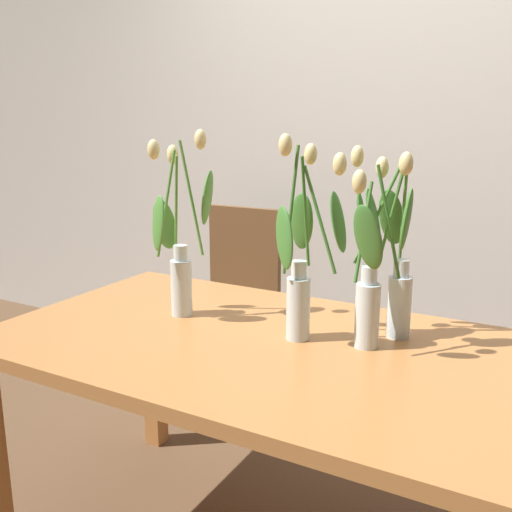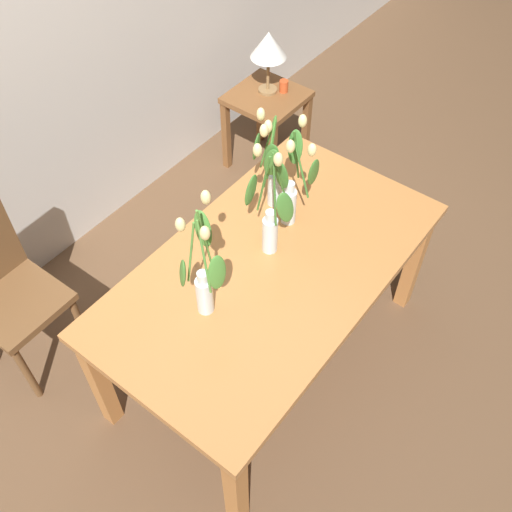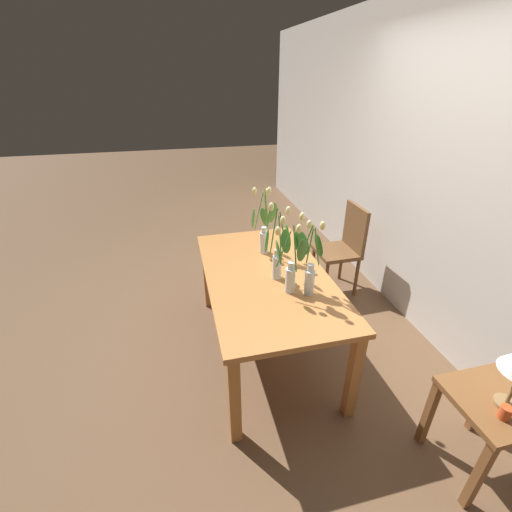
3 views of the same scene
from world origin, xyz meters
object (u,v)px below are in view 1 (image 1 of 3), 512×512
Objects in this scene: tulip_vase_0 at (179,250)px; dining_table at (266,371)px; dining_chair at (235,289)px; tulip_vase_1 at (303,267)px; tulip_vase_2 at (373,284)px; tulip_vase_3 at (390,263)px.

dining_table is at bearing -11.00° from tulip_vase_0.
dining_chair is (-0.37, 0.95, -0.43)m from tulip_vase_0.
tulip_vase_1 reaches higher than dining_chair.
tulip_vase_0 reaches higher than tulip_vase_2.
tulip_vase_3 is at bearing 37.04° from dining_table.
tulip_vase_0 reaches higher than tulip_vase_3.
tulip_vase_0 is 0.63× the size of dining_chair.
dining_table is 1.26m from dining_chair.
tulip_vase_2 reaches higher than dining_table.
dining_chair is at bearing 136.83° from tulip_vase_2.
dining_table is 0.47m from tulip_vase_3.
dining_chair is at bearing 125.23° from dining_table.
dining_table is 2.99× the size of tulip_vase_2.
tulip_vase_1 is 0.25m from tulip_vase_3.
tulip_vase_3 is (0.20, 0.15, 0.00)m from tulip_vase_1.
dining_chair is at bearing 129.89° from tulip_vase_1.
tulip_vase_1 is (0.43, -0.00, -0.00)m from tulip_vase_0.
tulip_vase_2 is at bearing -93.28° from tulip_vase_3.
tulip_vase_2 is 1.43m from dining_chair.
tulip_vase_1 reaches higher than dining_table.
tulip_vase_0 is at bearing -68.60° from dining_chair.
tulip_vase_1 is 1.06× the size of tulip_vase_3.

